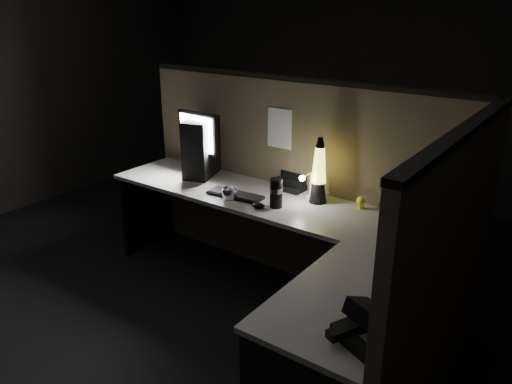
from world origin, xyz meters
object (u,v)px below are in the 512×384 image
Objects in this scene: keyboard at (235,195)px; monitor at (198,138)px; desk_phone at (369,328)px; pc_tower at (203,146)px; lava_lamp at (319,176)px.

monitor is at bearing 154.36° from keyboard.
monitor reaches higher than desk_phone.
keyboard is 1.35× the size of desk_phone.
lava_lamp is at bearing -18.61° from pc_tower.
keyboard is 1.71m from desk_phone.
lava_lamp is 1.50m from desk_phone.
pc_tower is 1.10× the size of keyboard.
pc_tower reaches higher than desk_phone.
lava_lamp is at bearing 151.46° from desk_phone.
pc_tower is 1.48× the size of desk_phone.
desk_phone is at bearing -52.90° from lava_lamp.
keyboard is at bearing -154.57° from lava_lamp.
desk_phone is at bearing -50.06° from pc_tower.
lava_lamp is (1.04, -0.00, -0.04)m from pc_tower.
monitor is (-0.00, -0.06, 0.08)m from pc_tower.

